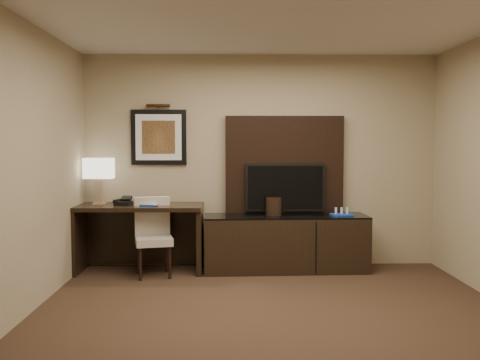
{
  "coord_description": "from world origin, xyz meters",
  "views": [
    {
      "loc": [
        -0.41,
        -4.36,
        1.58
      ],
      "look_at": [
        -0.28,
        1.8,
        1.15
      ],
      "focal_mm": 40.0,
      "sensor_mm": 36.0,
      "label": 1
    }
  ],
  "objects_px": {
    "desk": "(140,238)",
    "ice_bucket": "(274,206)",
    "table_lamp": "(99,182)",
    "credenza": "(286,243)",
    "minibar_tray": "(342,212)",
    "desk_chair": "(154,240)",
    "desk_phone": "(123,201)",
    "tv": "(285,187)"
  },
  "relations": [
    {
      "from": "desk",
      "to": "table_lamp",
      "type": "relative_size",
      "value": 2.83
    },
    {
      "from": "desk_chair",
      "to": "table_lamp",
      "type": "relative_size",
      "value": 1.61
    },
    {
      "from": "tv",
      "to": "desk_phone",
      "type": "distance_m",
      "value": 2.01
    },
    {
      "from": "credenza",
      "to": "minibar_tray",
      "type": "height_order",
      "value": "minibar_tray"
    },
    {
      "from": "credenza",
      "to": "desk_phone",
      "type": "xyz_separation_m",
      "value": [
        -1.98,
        -0.04,
        0.53
      ]
    },
    {
      "from": "tv",
      "to": "desk",
      "type": "bearing_deg",
      "value": -173.97
    },
    {
      "from": "desk",
      "to": "ice_bucket",
      "type": "relative_size",
      "value": 6.99
    },
    {
      "from": "credenza",
      "to": "table_lamp",
      "type": "xyz_separation_m",
      "value": [
        -2.3,
        0.07,
        0.75
      ]
    },
    {
      "from": "desk",
      "to": "desk_chair",
      "type": "height_order",
      "value": "desk_chair"
    },
    {
      "from": "desk_phone",
      "to": "ice_bucket",
      "type": "height_order",
      "value": "desk_phone"
    },
    {
      "from": "desk_chair",
      "to": "minibar_tray",
      "type": "xyz_separation_m",
      "value": [
        2.27,
        0.23,
        0.3
      ]
    },
    {
      "from": "desk_chair",
      "to": "table_lamp",
      "type": "height_order",
      "value": "table_lamp"
    },
    {
      "from": "table_lamp",
      "to": "credenza",
      "type": "bearing_deg",
      "value": -1.78
    },
    {
      "from": "ice_bucket",
      "to": "desk_phone",
      "type": "bearing_deg",
      "value": -178.74
    },
    {
      "from": "desk_chair",
      "to": "desk_phone",
      "type": "height_order",
      "value": "desk_phone"
    },
    {
      "from": "tv",
      "to": "minibar_tray",
      "type": "distance_m",
      "value": 0.77
    },
    {
      "from": "table_lamp",
      "to": "minibar_tray",
      "type": "bearing_deg",
      "value": -1.89
    },
    {
      "from": "desk_phone",
      "to": "ice_bucket",
      "type": "relative_size",
      "value": 0.88
    },
    {
      "from": "desk",
      "to": "credenza",
      "type": "height_order",
      "value": "desk"
    },
    {
      "from": "desk",
      "to": "tv",
      "type": "height_order",
      "value": "tv"
    },
    {
      "from": "tv",
      "to": "ice_bucket",
      "type": "bearing_deg",
      "value": -130.16
    },
    {
      "from": "tv",
      "to": "desk_chair",
      "type": "height_order",
      "value": "tv"
    },
    {
      "from": "credenza",
      "to": "desk_phone",
      "type": "height_order",
      "value": "desk_phone"
    },
    {
      "from": "tv",
      "to": "credenza",
      "type": "bearing_deg",
      "value": -92.12
    },
    {
      "from": "desk_chair",
      "to": "table_lamp",
      "type": "xyz_separation_m",
      "value": [
        -0.71,
        0.33,
        0.66
      ]
    },
    {
      "from": "table_lamp",
      "to": "desk_chair",
      "type": "bearing_deg",
      "value": -24.92
    },
    {
      "from": "table_lamp",
      "to": "ice_bucket",
      "type": "bearing_deg",
      "value": -1.81
    },
    {
      "from": "credenza",
      "to": "minibar_tray",
      "type": "xyz_separation_m",
      "value": [
        0.68,
        -0.03,
        0.39
      ]
    },
    {
      "from": "desk",
      "to": "tv",
      "type": "relative_size",
      "value": 1.54
    },
    {
      "from": "desk_chair",
      "to": "minibar_tray",
      "type": "distance_m",
      "value": 2.3
    },
    {
      "from": "desk",
      "to": "credenza",
      "type": "bearing_deg",
      "value": 0.79
    },
    {
      "from": "desk_phone",
      "to": "minibar_tray",
      "type": "xyz_separation_m",
      "value": [
        2.67,
        0.01,
        -0.13
      ]
    },
    {
      "from": "table_lamp",
      "to": "desk_phone",
      "type": "xyz_separation_m",
      "value": [
        0.32,
        -0.11,
        -0.22
      ]
    },
    {
      "from": "desk_chair",
      "to": "credenza",
      "type": "bearing_deg",
      "value": -3.33
    },
    {
      "from": "desk",
      "to": "table_lamp",
      "type": "xyz_separation_m",
      "value": [
        -0.51,
        0.07,
        0.68
      ]
    },
    {
      "from": "desk_chair",
      "to": "desk_phone",
      "type": "relative_size",
      "value": 4.54
    },
    {
      "from": "tv",
      "to": "desk_phone",
      "type": "xyz_separation_m",
      "value": [
        -1.99,
        -0.23,
        -0.15
      ]
    },
    {
      "from": "credenza",
      "to": "desk_phone",
      "type": "relative_size",
      "value": 10.36
    },
    {
      "from": "tv",
      "to": "table_lamp",
      "type": "distance_m",
      "value": 2.31
    },
    {
      "from": "minibar_tray",
      "to": "ice_bucket",
      "type": "bearing_deg",
      "value": 177.92
    },
    {
      "from": "desk_phone",
      "to": "desk_chair",
      "type": "bearing_deg",
      "value": -21.63
    },
    {
      "from": "table_lamp",
      "to": "ice_bucket",
      "type": "height_order",
      "value": "table_lamp"
    }
  ]
}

